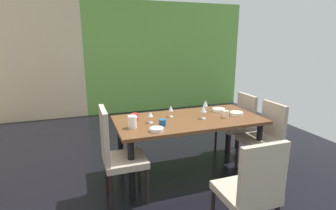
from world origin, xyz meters
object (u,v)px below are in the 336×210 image
(wine_glass_right, at_px, (171,109))
(cup_left, at_px, (135,117))
(serving_bowl_south, at_px, (237,114))
(cup_west, at_px, (163,122))
(cup_rear, at_px, (226,114))
(chair_head_near, at_px, (251,188))
(serving_bowl_near_shelf, at_px, (219,110))
(chair_left_near, at_px, (116,152))
(wine_glass_corner, at_px, (205,104))
(chair_right_far, at_px, (239,121))
(dining_table, at_px, (189,125))
(wine_glass_north, at_px, (203,109))
(serving_bowl_near_window, at_px, (157,129))
(pitcher_front, at_px, (132,122))
(chair_right_near, at_px, (265,134))
(wine_glass_east, at_px, (150,115))

(wine_glass_right, height_order, cup_left, wine_glass_right)
(serving_bowl_south, xyz_separation_m, cup_west, (-1.05, -0.08, 0.01))
(cup_rear, bearing_deg, chair_head_near, -111.68)
(chair_head_near, bearing_deg, serving_bowl_near_shelf, 69.99)
(chair_head_near, bearing_deg, chair_left_near, 132.35)
(wine_glass_corner, relative_size, serving_bowl_south, 0.96)
(chair_right_far, distance_m, wine_glass_corner, 0.70)
(dining_table, relative_size, wine_glass_north, 10.98)
(cup_rear, bearing_deg, cup_left, 167.06)
(cup_west, bearing_deg, serving_bowl_near_shelf, 19.00)
(chair_left_near, relative_size, cup_left, 11.58)
(chair_left_near, height_order, serving_bowl_near_window, chair_left_near)
(chair_head_near, bearing_deg, wine_glass_right, 96.43)
(dining_table, xyz_separation_m, wine_glass_corner, (0.34, 0.21, 0.20))
(wine_glass_right, xyz_separation_m, serving_bowl_near_window, (-0.33, -0.47, -0.08))
(chair_left_near, xyz_separation_m, wine_glass_corner, (1.30, 0.50, 0.30))
(chair_head_near, relative_size, wine_glass_north, 5.81)
(cup_west, distance_m, pitcher_front, 0.35)
(chair_right_near, relative_size, chair_head_near, 0.96)
(chair_head_near, xyz_separation_m, wine_glass_right, (-0.17, 1.47, 0.32))
(chair_right_near, bearing_deg, wine_glass_right, 68.79)
(dining_table, relative_size, wine_glass_corner, 11.24)
(wine_glass_north, xyz_separation_m, pitcher_front, (-0.91, -0.06, -0.05))
(chair_right_far, bearing_deg, cup_left, 95.35)
(chair_right_far, xyz_separation_m, serving_bowl_south, (-0.30, -0.37, 0.25))
(dining_table, distance_m, wine_glass_east, 0.53)
(wine_glass_north, height_order, cup_west, wine_glass_north)
(chair_head_near, height_order, pitcher_front, chair_head_near)
(serving_bowl_near_shelf, xyz_separation_m, pitcher_front, (-1.26, -0.28, 0.05))
(cup_rear, bearing_deg, wine_glass_corner, 109.54)
(serving_bowl_south, xyz_separation_m, cup_rear, (-0.19, -0.04, 0.02))
(wine_glass_corner, height_order, serving_bowl_near_shelf, wine_glass_corner)
(chair_right_far, bearing_deg, serving_bowl_near_shelf, 106.44)
(chair_right_far, xyz_separation_m, wine_glass_corner, (-0.61, -0.08, 0.34))
(chair_left_near, xyz_separation_m, cup_left, (0.30, 0.43, 0.23))
(wine_glass_north, bearing_deg, cup_left, 166.44)
(wine_glass_corner, relative_size, cup_left, 1.81)
(wine_glass_corner, height_order, cup_rear, wine_glass_corner)
(wine_glass_corner, bearing_deg, wine_glass_east, -165.45)
(wine_glass_east, distance_m, cup_rear, 0.97)
(chair_right_near, xyz_separation_m, chair_head_near, (-0.97, -1.03, 0.01))
(chair_right_near, bearing_deg, serving_bowl_south, 55.05)
(chair_left_near, height_order, chair_right_near, chair_left_near)
(chair_right_far, height_order, cup_west, chair_right_far)
(cup_left, bearing_deg, chair_right_near, -14.85)
(wine_glass_east, bearing_deg, wine_glass_north, -4.82)
(chair_right_far, bearing_deg, wine_glass_right, 96.91)
(serving_bowl_south, bearing_deg, cup_rear, -167.90)
(pitcher_front, bearing_deg, wine_glass_north, 3.61)
(serving_bowl_south, bearing_deg, serving_bowl_near_shelf, 118.04)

